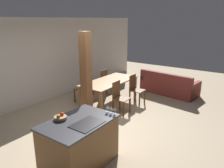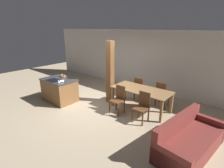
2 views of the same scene
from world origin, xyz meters
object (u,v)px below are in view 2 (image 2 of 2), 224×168
dining_chair_near_right (142,106)px  kitchen_island (60,90)px  fruit_bowl (63,76)px  timber_post (110,73)px  wine_glass_middle (61,81)px  dining_chair_far_right (162,94)px  wine_glass_near (59,82)px  wine_glass_far (63,80)px  dining_chair_far_left (140,88)px  dining_chair_near_left (118,99)px  dining_table (141,92)px  couch (189,141)px

dining_chair_near_right → kitchen_island: bearing=-168.1°
fruit_bowl → timber_post: (1.74, 0.92, 0.24)m
wine_glass_middle → dining_chair_far_right: (2.75, 2.38, -0.51)m
wine_glass_near → wine_glass_far: same height
dining_chair_far_left → dining_chair_far_right: size_ratio=1.00×
fruit_bowl → dining_chair_near_left: fruit_bowl is taller
wine_glass_middle → timber_post: 1.83m
dining_table → dining_chair_far_right: (0.47, 0.69, -0.18)m
wine_glass_far → dining_chair_far_right: wine_glass_far is taller
dining_chair_far_right → couch: bearing=129.7°
dining_chair_near_left → timber_post: 1.19m
dining_chair_near_left → timber_post: bearing=147.2°
dining_chair_far_right → couch: (1.58, -1.90, -0.22)m
wine_glass_middle → dining_table: (2.28, 1.69, -0.34)m
wine_glass_near → wine_glass_middle: same height
timber_post → dining_chair_far_left: bearing=46.5°
wine_glass_near → dining_chair_near_left: wine_glass_near is taller
dining_chair_near_right → dining_chair_far_right: bearing=90.0°
dining_chair_far_left → timber_post: 1.37m
fruit_bowl → dining_table: 3.22m
fruit_bowl → couch: (5.06, -0.12, -0.66)m
wine_glass_middle → dining_chair_far_left: size_ratio=0.15×
dining_chair_near_left → dining_chair_near_right: same height
kitchen_island → couch: 4.93m
wine_glass_near → dining_chair_near_left: (1.81, 1.08, -0.51)m
fruit_bowl → wine_glass_middle: wine_glass_middle is taller
dining_table → timber_post: 1.39m
wine_glass_near → wine_glass_far: size_ratio=1.00×
dining_chair_near_left → couch: 2.57m
dining_table → fruit_bowl: bearing=-160.2°
dining_chair_far_right → wine_glass_near: bearing=42.0°
timber_post → dining_chair_near_right: bearing=-16.8°
dining_chair_near_right → dining_chair_far_right: (0.00, 1.39, 0.00)m
dining_table → wine_glass_far: bearing=-145.0°
fruit_bowl → dining_chair_far_left: bearing=34.9°
fruit_bowl → couch: 5.11m
kitchen_island → fruit_bowl: 0.60m
fruit_bowl → wine_glass_middle: (0.74, -0.60, 0.07)m
dining_table → dining_chair_far_left: 0.85m
dining_chair_near_right → couch: size_ratio=0.45×
fruit_bowl → couch: bearing=-1.3°
dining_table → couch: 2.41m
dining_chair_near_left → dining_chair_far_right: 1.67m
kitchen_island → wine_glass_near: 0.90m
kitchen_island → dining_chair_near_right: size_ratio=1.42×
timber_post → dining_table: bearing=7.4°
dining_chair_near_right → fruit_bowl: bearing=-173.5°
wine_glass_far → couch: wine_glass_far is taller
dining_table → dining_chair_near_left: 0.85m
wine_glass_near → dining_chair_far_right: size_ratio=0.15×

